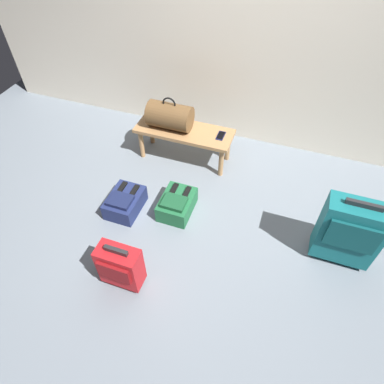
# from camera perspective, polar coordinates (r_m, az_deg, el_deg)

# --- Properties ---
(ground_plane) EXTENTS (6.60, 6.60, 0.00)m
(ground_plane) POSITION_cam_1_polar(r_m,az_deg,el_deg) (2.95, 1.01, -8.19)
(ground_plane) COLOR slate
(back_wall) EXTENTS (6.00, 0.10, 2.80)m
(back_wall) POSITION_cam_1_polar(r_m,az_deg,el_deg) (3.40, 11.24, 28.80)
(back_wall) COLOR silver
(back_wall) RESTS_ON ground
(bench) EXTENTS (1.00, 0.36, 0.37)m
(bench) POSITION_cam_1_polar(r_m,az_deg,el_deg) (3.49, -1.32, 9.83)
(bench) COLOR #A87A4C
(bench) RESTS_ON ground
(duffel_bag_brown) EXTENTS (0.44, 0.26, 0.34)m
(duffel_bag_brown) POSITION_cam_1_polar(r_m,az_deg,el_deg) (3.42, -3.81, 12.82)
(duffel_bag_brown) COLOR brown
(duffel_bag_brown) RESTS_ON bench
(cell_phone) EXTENTS (0.07, 0.14, 0.01)m
(cell_phone) POSITION_cam_1_polar(r_m,az_deg,el_deg) (3.38, 4.94, 9.55)
(cell_phone) COLOR #191E4C
(cell_phone) RESTS_ON bench
(suitcase_upright_teal) EXTENTS (0.46, 0.23, 0.68)m
(suitcase_upright_teal) POSITION_cam_1_polar(r_m,az_deg,el_deg) (2.84, 25.23, -6.16)
(suitcase_upright_teal) COLOR #14666B
(suitcase_upright_teal) RESTS_ON ground
(suitcase_small_red) EXTENTS (0.32, 0.19, 0.46)m
(suitcase_small_red) POSITION_cam_1_polar(r_m,az_deg,el_deg) (2.59, -12.14, -12.24)
(suitcase_small_red) COLOR red
(suitcase_small_red) RESTS_ON ground
(backpack_navy) EXTENTS (0.28, 0.38, 0.21)m
(backpack_navy) POSITION_cam_1_polar(r_m,az_deg,el_deg) (3.16, -11.37, -1.74)
(backpack_navy) COLOR navy
(backpack_navy) RESTS_ON ground
(backpack_green) EXTENTS (0.28, 0.38, 0.21)m
(backpack_green) POSITION_cam_1_polar(r_m,az_deg,el_deg) (3.09, -2.59, -2.08)
(backpack_green) COLOR #1E6038
(backpack_green) RESTS_ON ground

